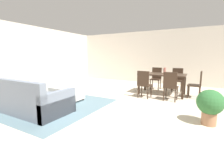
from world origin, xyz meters
TOP-DOWN VIEW (x-y plane):
  - ground_plane at (0.00, 0.00)m, footprint 10.80×10.80m
  - wall_back at (0.00, 5.00)m, footprint 9.00×0.12m
  - wall_left at (-4.50, 0.50)m, footprint 0.12×11.00m
  - area_rug at (-1.82, -0.25)m, footprint 3.00×2.80m
  - couch at (-1.90, -0.89)m, footprint 2.26×1.00m
  - ottoman_table at (-1.74, 0.33)m, footprint 1.05×0.56m
  - dining_table at (0.76, 2.62)m, footprint 1.61×0.92m
  - dining_chair_near_left at (0.35, 1.77)m, footprint 0.42×0.42m
  - dining_chair_near_right at (1.18, 1.81)m, footprint 0.42×0.42m
  - dining_chair_far_left at (0.35, 3.47)m, footprint 0.41×0.41m
  - dining_chair_far_right at (1.19, 3.48)m, footprint 0.41×0.41m
  - dining_chair_head_east at (1.91, 2.59)m, footprint 0.43×0.43m
  - vase_centerpiece at (0.84, 2.61)m, footprint 0.09×0.09m
  - potted_plant at (2.16, 0.38)m, footprint 0.51×0.51m

SIDE VIEW (x-z plane):
  - ground_plane at x=0.00m, z-range 0.00..0.00m
  - area_rug at x=-1.82m, z-range 0.00..0.01m
  - ottoman_table at x=-1.74m, z-range 0.03..0.44m
  - couch at x=-1.90m, z-range -0.14..0.72m
  - potted_plant at x=2.16m, z-range 0.06..0.80m
  - dining_chair_near_left at x=0.35m, z-range 0.06..0.98m
  - dining_chair_near_right at x=1.18m, z-range 0.06..0.98m
  - dining_chair_far_left at x=0.35m, z-range 0.06..0.98m
  - dining_chair_far_right at x=1.19m, z-range 0.06..0.98m
  - dining_chair_head_east at x=1.91m, z-range 0.06..0.98m
  - dining_table at x=0.76m, z-range 0.29..1.05m
  - vase_centerpiece at x=0.84m, z-range 0.76..0.99m
  - wall_back at x=0.00m, z-range 0.00..2.70m
  - wall_left at x=-4.50m, z-range 0.00..2.70m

